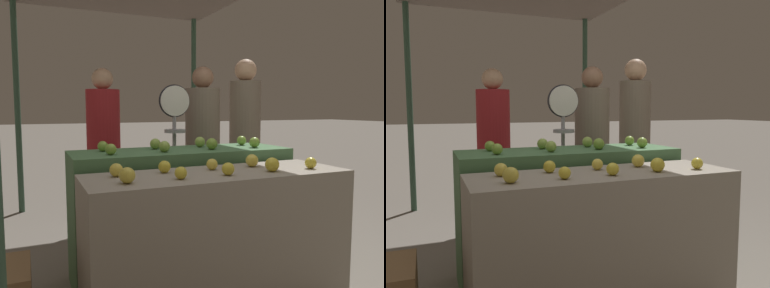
# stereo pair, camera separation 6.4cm
# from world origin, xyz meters

# --- Properties ---
(display_counter_front) EXTENTS (1.65, 0.55, 0.90)m
(display_counter_front) POSITION_xyz_m (0.00, 0.00, 0.45)
(display_counter_front) COLOR gray
(display_counter_front) RESTS_ON ground_plane
(display_counter_back) EXTENTS (1.65, 0.55, 0.98)m
(display_counter_back) POSITION_xyz_m (0.00, 0.60, 0.49)
(display_counter_back) COLOR #4C7A4C
(display_counter_back) RESTS_ON ground_plane
(apple_front_0) EXTENTS (0.09, 0.09, 0.09)m
(apple_front_0) POSITION_xyz_m (-0.60, -0.11, 0.94)
(apple_front_0) COLOR gold
(apple_front_0) RESTS_ON display_counter_front
(apple_front_1) EXTENTS (0.07, 0.07, 0.07)m
(apple_front_1) POSITION_xyz_m (-0.30, -0.11, 0.93)
(apple_front_1) COLOR gold
(apple_front_1) RESTS_ON display_counter_front
(apple_front_2) EXTENTS (0.08, 0.08, 0.08)m
(apple_front_2) POSITION_xyz_m (-0.00, -0.11, 0.94)
(apple_front_2) COLOR gold
(apple_front_2) RESTS_ON display_counter_front
(apple_front_3) EXTENTS (0.09, 0.09, 0.09)m
(apple_front_3) POSITION_xyz_m (0.31, -0.11, 0.94)
(apple_front_3) COLOR gold
(apple_front_3) RESTS_ON display_counter_front
(apple_front_4) EXTENTS (0.07, 0.07, 0.07)m
(apple_front_4) POSITION_xyz_m (0.61, -0.11, 0.94)
(apple_front_4) COLOR gold
(apple_front_4) RESTS_ON display_counter_front
(apple_front_5) EXTENTS (0.08, 0.08, 0.08)m
(apple_front_5) POSITION_xyz_m (-0.61, 0.11, 0.94)
(apple_front_5) COLOR yellow
(apple_front_5) RESTS_ON display_counter_front
(apple_front_6) EXTENTS (0.08, 0.08, 0.08)m
(apple_front_6) POSITION_xyz_m (-0.31, 0.12, 0.94)
(apple_front_6) COLOR gold
(apple_front_6) RESTS_ON display_counter_front
(apple_front_7) EXTENTS (0.07, 0.07, 0.07)m
(apple_front_7) POSITION_xyz_m (0.00, 0.10, 0.94)
(apple_front_7) COLOR yellow
(apple_front_7) RESTS_ON display_counter_front
(apple_front_8) EXTENTS (0.08, 0.08, 0.08)m
(apple_front_8) POSITION_xyz_m (0.30, 0.10, 0.94)
(apple_front_8) COLOR yellow
(apple_front_8) RESTS_ON display_counter_front
(apple_back_0) EXTENTS (0.08, 0.08, 0.08)m
(apple_back_0) POSITION_xyz_m (-0.56, 0.49, 1.02)
(apple_back_0) COLOR #84AD3D
(apple_back_0) RESTS_ON display_counter_back
(apple_back_1) EXTENTS (0.08, 0.08, 0.08)m
(apple_back_1) POSITION_xyz_m (-0.18, 0.49, 1.02)
(apple_back_1) COLOR #8EB247
(apple_back_1) RESTS_ON display_counter_back
(apple_back_2) EXTENTS (0.09, 0.09, 0.09)m
(apple_back_2) POSITION_xyz_m (0.20, 0.50, 1.02)
(apple_back_2) COLOR #7AA338
(apple_back_2) RESTS_ON display_counter_back
(apple_back_3) EXTENTS (0.08, 0.08, 0.08)m
(apple_back_3) POSITION_xyz_m (0.58, 0.49, 1.02)
(apple_back_3) COLOR #84AD3D
(apple_back_3) RESTS_ON display_counter_back
(apple_back_4) EXTENTS (0.08, 0.08, 0.08)m
(apple_back_4) POSITION_xyz_m (-0.57, 0.71, 1.02)
(apple_back_4) COLOR #84AD3D
(apple_back_4) RESTS_ON display_counter_back
(apple_back_5) EXTENTS (0.08, 0.08, 0.08)m
(apple_back_5) POSITION_xyz_m (-0.18, 0.70, 1.02)
(apple_back_5) COLOR #8EB247
(apple_back_5) RESTS_ON display_counter_back
(apple_back_6) EXTENTS (0.08, 0.08, 0.08)m
(apple_back_6) POSITION_xyz_m (0.20, 0.70, 1.02)
(apple_back_6) COLOR #8EB247
(apple_back_6) RESTS_ON display_counter_back
(apple_back_7) EXTENTS (0.08, 0.08, 0.08)m
(apple_back_7) POSITION_xyz_m (0.58, 0.70, 1.02)
(apple_back_7) COLOR #84AD3D
(apple_back_7) RESTS_ON display_counter_back
(produce_scale) EXTENTS (0.30, 0.20, 1.51)m
(produce_scale) POSITION_xyz_m (0.20, 1.26, 1.11)
(produce_scale) COLOR #99999E
(produce_scale) RESTS_ON ground_plane
(person_vendor_at_scale) EXTENTS (0.48, 0.48, 1.72)m
(person_vendor_at_scale) POSITION_xyz_m (0.62, 1.55, 0.99)
(person_vendor_at_scale) COLOR #2D2D38
(person_vendor_at_scale) RESTS_ON ground_plane
(person_customer_left) EXTENTS (0.43, 0.43, 1.71)m
(person_customer_left) POSITION_xyz_m (-0.32, 2.03, 0.99)
(person_customer_left) COLOR #2D2D38
(person_customer_left) RESTS_ON ground_plane
(person_customer_right) EXTENTS (0.38, 0.38, 1.82)m
(person_customer_right) POSITION_xyz_m (1.14, 1.54, 1.07)
(person_customer_right) COLOR #2D2D38
(person_customer_right) RESTS_ON ground_plane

